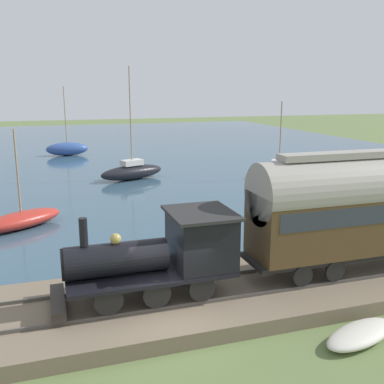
{
  "coord_description": "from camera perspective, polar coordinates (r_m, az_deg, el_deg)",
  "views": [
    {
      "loc": [
        -12.32,
        3.46,
        7.4
      ],
      "look_at": [
        9.25,
        -3.48,
        2.16
      ],
      "focal_mm": 42.0,
      "sensor_mm": 36.0,
      "label": 1
    }
  ],
  "objects": [
    {
      "name": "ground_plane",
      "position": [
        14.78,
        -1.94,
        -17.02
      ],
      "size": [
        200.0,
        200.0,
        0.0
      ],
      "primitive_type": "plane",
      "color": "#607542"
    },
    {
      "name": "harbor_water",
      "position": [
        57.15,
        -14.27,
        5.19
      ],
      "size": [
        80.0,
        80.0,
        0.01
      ],
      "color": "#38566B",
      "rests_on": "ground"
    },
    {
      "name": "rail_embankment",
      "position": [
        15.8,
        -3.33,
        -13.86
      ],
      "size": [
        5.21,
        56.0,
        0.64
      ],
      "color": "#756651",
      "rests_on": "ground"
    },
    {
      "name": "steam_locomotive",
      "position": [
        15.06,
        -3.02,
        -7.33
      ],
      "size": [
        2.5,
        6.06,
        2.87
      ],
      "color": "black",
      "rests_on": "rail_embankment"
    },
    {
      "name": "passenger_coach",
      "position": [
        18.56,
        22.38,
        -1.25
      ],
      "size": [
        2.24,
        10.48,
        4.52
      ],
      "color": "black",
      "rests_on": "rail_embankment"
    },
    {
      "name": "sailboat_blue",
      "position": [
        52.61,
        -15.57,
        5.31
      ],
      "size": [
        1.79,
        4.62,
        7.62
      ],
      "rotation": [
        0.0,
        0.0,
        0.01
      ],
      "color": "#335199",
      "rests_on": "harbor_water"
    },
    {
      "name": "sailboat_red",
      "position": [
        26.01,
        -20.84,
        -3.29
      ],
      "size": [
        4.0,
        4.84,
        5.35
      ],
      "rotation": [
        0.0,
        0.0,
        0.59
      ],
      "color": "#B72D23",
      "rests_on": "harbor_water"
    },
    {
      "name": "sailboat_green",
      "position": [
        38.16,
        10.98,
        2.6
      ],
      "size": [
        3.66,
        4.49,
        6.37
      ],
      "rotation": [
        0.0,
        0.0,
        -0.54
      ],
      "color": "#236B42",
      "rests_on": "harbor_water"
    },
    {
      "name": "sailboat_black",
      "position": [
        37.6,
        -7.62,
        2.63
      ],
      "size": [
        3.64,
        5.97,
        9.13
      ],
      "rotation": [
        0.0,
        0.0,
        0.37
      ],
      "color": "black",
      "rests_on": "harbor_water"
    },
    {
      "name": "rowboat_near_shore",
      "position": [
        25.66,
        11.95,
        -3.36
      ],
      "size": [
        0.99,
        2.43,
        0.56
      ],
      "rotation": [
        0.0,
        0.0,
        -0.0
      ],
      "color": "beige",
      "rests_on": "harbor_water"
    },
    {
      "name": "beached_dinghy",
      "position": [
        14.96,
        20.58,
        -16.55
      ],
      "size": [
        1.88,
        3.0,
        0.44
      ],
      "color": "beige",
      "rests_on": "ground"
    }
  ]
}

